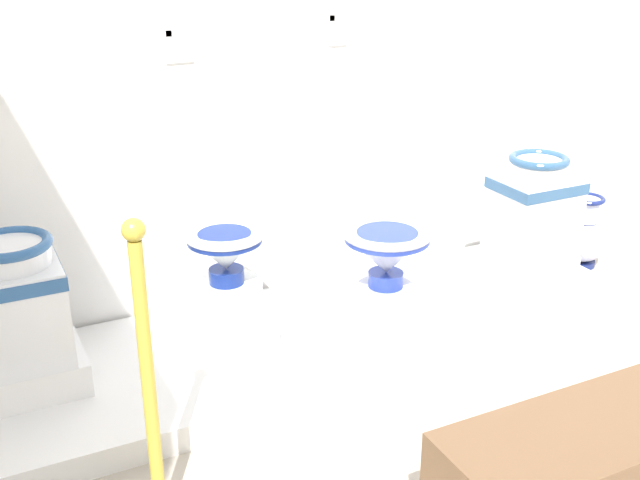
% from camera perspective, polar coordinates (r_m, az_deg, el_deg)
% --- Properties ---
extents(display_platform, '(2.99, 0.89, 0.10)m').
position_cam_1_polar(display_platform, '(3.34, -0.49, -7.26)').
color(display_platform, white).
rests_on(display_platform, ground_plane).
extents(plinth_block_pale_glazed, '(0.39, 0.33, 0.13)m').
position_cam_1_polar(plinth_block_pale_glazed, '(3.08, -20.62, -9.09)').
color(plinth_block_pale_glazed, white).
rests_on(plinth_block_pale_glazed, display_platform).
extents(antique_toilet_pale_glazed, '(0.31, 0.35, 0.46)m').
position_cam_1_polar(antique_toilet_pale_glazed, '(2.94, -21.40, -4.02)').
color(antique_toilet_pale_glazed, white).
rests_on(antique_toilet_pale_glazed, plinth_block_pale_glazed).
extents(plinth_block_leftmost, '(0.30, 0.36, 0.19)m').
position_cam_1_polar(plinth_block_leftmost, '(3.22, -6.76, -5.57)').
color(plinth_block_leftmost, white).
rests_on(plinth_block_leftmost, display_platform).
extents(antique_toilet_leftmost, '(0.32, 0.32, 0.29)m').
position_cam_1_polar(antique_toilet_leftmost, '(3.11, -6.99, -1.07)').
color(antique_toilet_leftmost, white).
rests_on(antique_toilet_leftmost, plinth_block_leftmost).
extents(plinth_block_squat_floral, '(0.35, 0.38, 0.09)m').
position_cam_1_polar(plinth_block_squat_floral, '(3.44, 4.80, -4.65)').
color(plinth_block_squat_floral, white).
rests_on(plinth_block_squat_floral, display_platform).
extents(antique_toilet_squat_floral, '(0.39, 0.39, 0.31)m').
position_cam_1_polar(antique_toilet_squat_floral, '(3.33, 4.94, -0.81)').
color(antique_toilet_squat_floral, '#B1B5CC').
rests_on(antique_toilet_squat_floral, plinth_block_squat_floral).
extents(plinth_block_central_ornate, '(0.33, 0.33, 0.17)m').
position_cam_1_polar(plinth_block_central_ornate, '(3.81, 15.04, -1.92)').
color(plinth_block_central_ornate, white).
rests_on(plinth_block_central_ornate, display_platform).
extents(antique_toilet_central_ornate, '(0.36, 0.30, 0.46)m').
position_cam_1_polar(antique_toilet_central_ornate, '(3.70, 15.52, 2.58)').
color(antique_toilet_central_ornate, white).
rests_on(antique_toilet_central_ornate, plinth_block_central_ornate).
extents(info_placard_second, '(0.12, 0.01, 0.14)m').
position_cam_1_polar(info_placard_second, '(3.23, -10.41, 14.04)').
color(info_placard_second, white).
extents(info_placard_third, '(0.09, 0.01, 0.15)m').
position_cam_1_polar(info_placard_third, '(3.50, 1.31, 15.37)').
color(info_placard_third, white).
extents(decorative_vase_corner, '(0.26, 0.26, 0.39)m').
position_cam_1_polar(decorative_vase_corner, '(4.32, 18.80, 0.27)').
color(decorative_vase_corner, navy).
rests_on(decorative_vase_corner, ground_plane).
extents(stanchion_post_near_left, '(0.25, 0.25, 1.00)m').
position_cam_1_polar(stanchion_post_near_left, '(2.36, -12.12, -14.44)').
color(stanchion_post_near_left, gold).
rests_on(stanchion_post_near_left, ground_plane).
extents(museum_bench, '(1.01, 0.36, 0.40)m').
position_cam_1_polar(museum_bench, '(2.49, 19.84, -16.12)').
color(museum_bench, brown).
rests_on(museum_bench, ground_plane).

